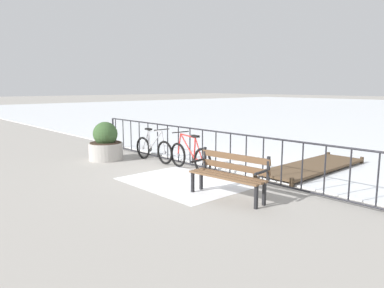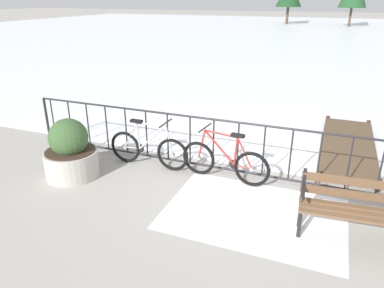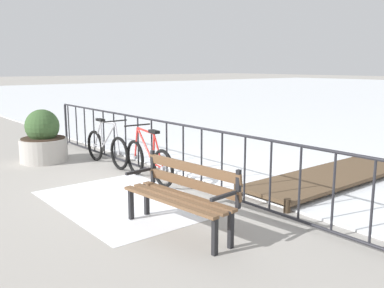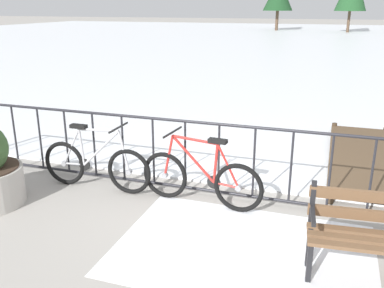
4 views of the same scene
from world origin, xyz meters
The scene contains 8 objects.
ground_plane centered at (0.00, 0.00, 0.00)m, with size 160.00×160.00×0.00m, color #9E9991.
snow_patch centered at (0.61, -1.20, 0.00)m, with size 2.76×1.95×0.01m, color white.
railing_fence centered at (0.00, 0.00, 0.56)m, with size 9.06×0.06×1.07m.
bicycle_near_railing centered at (-0.16, -0.29, 0.37)m, with size 1.71×0.52×0.97m.
bicycle_second centered at (-1.74, -0.29, 0.37)m, with size 1.71×0.52×0.97m.
park_bench centered at (2.06, -1.24, 0.51)m, with size 1.64×0.62×0.89m.
planter_with_shrub centered at (-2.88, -1.18, 0.47)m, with size 0.99×0.99×1.13m.
wooden_dock centered at (1.97, 2.05, 0.12)m, with size 1.10×3.60×0.20m.
Camera 1 is at (6.65, -6.37, 2.14)m, focal length 33.97 mm.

